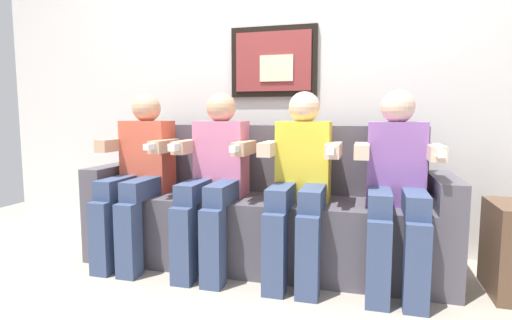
# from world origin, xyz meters

# --- Properties ---
(ground_plane) EXTENTS (6.10, 6.10, 0.00)m
(ground_plane) POSITION_xyz_m (0.00, 0.00, 0.00)
(ground_plane) COLOR #9E9384
(back_wall_assembly) EXTENTS (4.69, 0.10, 2.60)m
(back_wall_assembly) POSITION_xyz_m (-0.00, 0.76, 1.30)
(back_wall_assembly) COLOR silver
(back_wall_assembly) RESTS_ON ground_plane
(couch) EXTENTS (2.29, 0.58, 0.90)m
(couch) POSITION_xyz_m (0.00, 0.33, 0.31)
(couch) COLOR #514C56
(couch) RESTS_ON ground_plane
(person_leftmost) EXTENTS (0.46, 0.56, 1.11)m
(person_leftmost) POSITION_xyz_m (-0.80, 0.16, 0.61)
(person_leftmost) COLOR #D8593F
(person_leftmost) RESTS_ON ground_plane
(person_left_center) EXTENTS (0.46, 0.56, 1.11)m
(person_left_center) POSITION_xyz_m (-0.27, 0.16, 0.61)
(person_left_center) COLOR pink
(person_left_center) RESTS_ON ground_plane
(person_right_center) EXTENTS (0.46, 0.56, 1.11)m
(person_right_center) POSITION_xyz_m (0.27, 0.16, 0.61)
(person_right_center) COLOR yellow
(person_right_center) RESTS_ON ground_plane
(person_rightmost) EXTENTS (0.46, 0.56, 1.11)m
(person_rightmost) POSITION_xyz_m (0.80, 0.16, 0.61)
(person_rightmost) COLOR #8C59A5
(person_rightmost) RESTS_ON ground_plane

